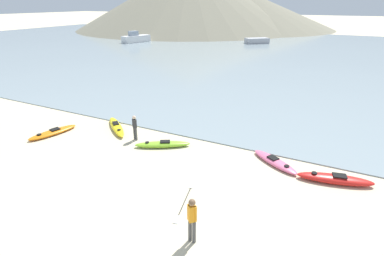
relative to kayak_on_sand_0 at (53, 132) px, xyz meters
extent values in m
plane|color=beige|center=(8.60, -5.26, -0.13)|extent=(400.00, 400.00, 0.00)
cube|color=gray|center=(8.60, 38.31, -0.10)|extent=(160.00, 70.00, 0.06)
cone|color=gray|center=(-15.69, 81.85, 5.51)|extent=(56.03, 56.03, 11.28)
ellipsoid|color=orange|center=(0.00, 0.00, 0.00)|extent=(1.43, 3.11, 0.26)
cube|color=black|center=(0.03, 0.15, 0.15)|extent=(0.54, 0.62, 0.05)
cylinder|color=black|center=(-0.19, -0.81, 0.14)|extent=(0.27, 0.27, 0.02)
ellipsoid|color=yellow|center=(2.96, 2.41, 0.03)|extent=(3.08, 2.71, 0.32)
cube|color=black|center=(2.83, 2.52, 0.21)|extent=(0.70, 0.66, 0.05)
cylinder|color=black|center=(3.70, 1.80, 0.20)|extent=(0.22, 0.22, 0.02)
ellipsoid|color=#8CCC2D|center=(6.97, 1.54, 0.02)|extent=(2.98, 2.11, 0.31)
cube|color=black|center=(7.11, 1.62, 0.20)|extent=(0.65, 0.58, 0.05)
cylinder|color=black|center=(6.24, 1.11, 0.19)|extent=(0.22, 0.22, 0.02)
ellipsoid|color=#E5668C|center=(13.05, 2.44, 0.00)|extent=(2.77, 2.15, 0.26)
cube|color=black|center=(12.93, 2.52, 0.15)|extent=(0.64, 0.61, 0.05)
cylinder|color=black|center=(13.71, 2.01, 0.14)|extent=(0.25, 0.25, 0.02)
ellipsoid|color=red|center=(15.85, 1.96, 0.05)|extent=(3.35, 1.43, 0.36)
cube|color=black|center=(16.01, 1.99, 0.25)|extent=(0.66, 0.52, 0.05)
cylinder|color=black|center=(14.97, 1.76, 0.24)|extent=(0.26, 0.26, 0.02)
cylinder|color=#4C4C4C|center=(11.62, -4.17, 0.30)|extent=(0.13, 0.13, 0.87)
cylinder|color=#4C4C4C|center=(11.77, -4.17, 0.30)|extent=(0.13, 0.13, 0.87)
cube|color=orange|center=(11.70, -4.17, 1.04)|extent=(0.31, 0.31, 0.61)
cylinder|color=orange|center=(11.57, -4.17, 1.06)|extent=(0.09, 0.09, 0.58)
cylinder|color=orange|center=(11.82, -4.17, 1.06)|extent=(0.09, 0.09, 0.58)
sphere|color=brown|center=(11.70, -4.17, 1.47)|extent=(0.24, 0.24, 0.24)
cylinder|color=#4C4C4C|center=(4.99, 1.62, 0.25)|extent=(0.11, 0.11, 0.77)
cylinder|color=#4C4C4C|center=(5.13, 1.62, 0.25)|extent=(0.11, 0.11, 0.77)
cube|color=#2D2D33|center=(5.06, 1.62, 0.91)|extent=(0.26, 0.27, 0.55)
cylinder|color=#2D2D33|center=(4.94, 1.62, 0.92)|extent=(0.08, 0.08, 0.52)
cylinder|color=#2D2D33|center=(5.17, 1.62, 0.92)|extent=(0.08, 0.08, 0.52)
sphere|color=beige|center=(5.06, 1.62, 1.29)|extent=(0.21, 0.21, 0.21)
cube|color=#B2B2B7|center=(-0.45, 48.27, 0.42)|extent=(4.69, 4.46, 1.00)
cube|color=white|center=(-22.59, 39.24, 0.56)|extent=(3.62, 6.12, 1.27)
cube|color=#8C99A8|center=(-22.77, 38.68, 1.64)|extent=(1.62, 2.01, 0.89)
cylinder|color=black|center=(10.44, -2.32, -0.12)|extent=(0.44, 1.86, 0.03)
cube|color=white|center=(10.18, -1.17, -0.12)|extent=(0.27, 0.47, 0.03)
cube|color=white|center=(10.69, -3.46, -0.12)|extent=(0.27, 0.47, 0.03)
camera|label=1|loc=(15.24, -11.24, 7.43)|focal=28.00mm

